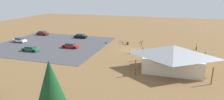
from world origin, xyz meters
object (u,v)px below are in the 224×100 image
object	(u,v)px
bicycle_purple_near_porch	(125,43)
bicycle_white_yard_left	(190,59)
bicycle_red_yard_front	(149,56)
bicycle_black_edge_south	(141,42)
bike_pavilion	(173,57)
bicycle_silver_near_sign	(179,57)
pine_mideast	(50,82)
lot_sign	(106,45)
bicycle_teal_yard_right	(142,44)
trash_bin	(128,43)
car_black_far_end	(81,36)
car_green_inner_stall	(31,49)
bicycle_green_trailside	(129,52)
car_white_near_entry	(20,40)
visitor_near_lot	(197,47)
bicycle_orange_lone_west	(176,54)
bicycle_red_lone_east	(121,42)
car_red_end_stall	(70,45)
bicycle_blue_yard_center	(196,54)
bicycle_yellow_edge_north	(199,57)
bicycle_purple_front_row	(182,53)
car_maroon_aisle_side	(43,33)

from	to	relation	value
bicycle_purple_near_porch	bicycle_white_yard_left	size ratio (longest dim) A/B	1.09
bicycle_red_yard_front	bicycle_black_edge_south	size ratio (longest dim) A/B	0.91
bike_pavilion	bicycle_silver_near_sign	distance (m)	8.92
pine_mideast	bike_pavilion	bearing A→B (deg)	-124.20
lot_sign	bicycle_teal_yard_right	xyz separation A→B (m)	(-8.60, -7.22, -1.06)
trash_bin	car_black_far_end	distance (m)	17.84
bicycle_red_yard_front	car_green_inner_stall	size ratio (longest dim) A/B	0.28
bicycle_red_yard_front	bicycle_green_trailside	size ratio (longest dim) A/B	0.77
car_white_near_entry	visitor_near_lot	size ratio (longest dim) A/B	2.72
bicycle_orange_lone_west	visitor_near_lot	size ratio (longest dim) A/B	0.78
bike_pavilion	pine_mideast	xyz separation A→B (m)	(13.85, 20.38, 1.95)
bicycle_purple_near_porch	bicycle_green_trailside	bearing A→B (deg)	110.14
bicycle_red_lone_east	car_black_far_end	xyz separation A→B (m)	(14.92, -2.63, 0.42)
bicycle_black_edge_south	car_red_end_stall	size ratio (longest dim) A/B	0.32
bicycle_silver_near_sign	bicycle_blue_yard_center	world-z (taller)	bicycle_blue_yard_center
trash_bin	car_red_end_stall	xyz separation A→B (m)	(14.65, 8.21, 0.28)
bicycle_yellow_edge_north	bicycle_orange_lone_west	world-z (taller)	bicycle_yellow_edge_north
bicycle_red_yard_front	bicycle_red_lone_east	bearing A→B (deg)	-49.59
pine_mideast	bicycle_purple_front_row	distance (m)	36.46
trash_bin	bicycle_blue_yard_center	distance (m)	19.26
pine_mideast	car_black_far_end	distance (m)	45.11
lot_sign	bicycle_green_trailside	size ratio (longest dim) A/B	1.27
trash_bin	car_white_near_entry	world-z (taller)	car_white_near_entry
visitor_near_lot	bicycle_green_trailside	bearing A→B (deg)	27.06
bicycle_yellow_edge_north	bicycle_purple_front_row	distance (m)	4.33
bicycle_yellow_edge_north	bicycle_white_yard_left	bearing A→B (deg)	46.69
bicycle_yellow_edge_north	car_white_near_entry	bearing A→B (deg)	-1.02
visitor_near_lot	bicycle_black_edge_south	bearing A→B (deg)	-10.49
bicycle_blue_yard_center	bicycle_green_trailside	bearing A→B (deg)	12.86
bicycle_purple_near_porch	car_green_inner_stall	world-z (taller)	car_green_inner_stall
bicycle_red_lone_east	car_maroon_aisle_side	bearing A→B (deg)	-6.22
pine_mideast	bicycle_silver_near_sign	distance (m)	32.95
bicycle_red_lone_east	bicycle_silver_near_sign	bearing A→B (deg)	148.14
car_maroon_aisle_side	car_white_near_entry	xyz separation A→B (m)	(0.16, 11.53, -0.05)
bicycle_white_yard_left	car_red_end_stall	size ratio (longest dim) A/B	0.32
pine_mideast	bicycle_orange_lone_west	bearing A→B (deg)	-115.54
bicycle_purple_near_porch	bicycle_red_lone_east	world-z (taller)	bicycle_purple_near_porch
bike_pavilion	bicycle_teal_yard_right	size ratio (longest dim) A/B	8.08
bicycle_white_yard_left	car_white_near_entry	world-z (taller)	car_white_near_entry
pine_mideast	bicycle_purple_near_porch	world-z (taller)	pine_mideast
bicycle_red_yard_front	bicycle_purple_front_row	xyz separation A→B (m)	(-7.63, -4.84, 0.01)
bicycle_teal_yard_right	bicycle_white_yard_left	size ratio (longest dim) A/B	1.13
bicycle_yellow_edge_north	bicycle_orange_lone_west	xyz separation A→B (m)	(5.02, -0.97, -0.05)
bicycle_purple_near_porch	bicycle_purple_front_row	size ratio (longest dim) A/B	0.98
bicycle_purple_front_row	car_green_inner_stall	bearing A→B (deg)	12.82
bicycle_black_edge_south	bicycle_yellow_edge_north	size ratio (longest dim) A/B	0.83
bicycle_blue_yard_center	bicycle_teal_yard_right	bearing A→B (deg)	-19.26
bicycle_purple_near_porch	bicycle_teal_yard_right	size ratio (longest dim) A/B	0.97
lot_sign	bicycle_yellow_edge_north	distance (m)	23.31
trash_bin	bicycle_purple_near_porch	world-z (taller)	trash_bin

